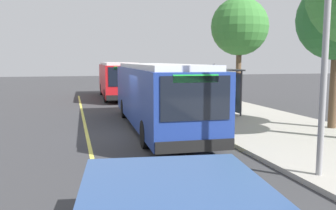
{
  "coord_description": "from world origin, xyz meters",
  "views": [
    {
      "loc": [
        14.63,
        -2.75,
        3.1
      ],
      "look_at": [
        -0.15,
        1.21,
        1.2
      ],
      "focal_mm": 38.44,
      "sensor_mm": 36.0,
      "label": 1
    }
  ],
  "objects": [
    {
      "name": "route_sign_post",
      "position": [
        -1.33,
        3.8,
        1.96
      ],
      "size": [
        0.44,
        0.08,
        2.8
      ],
      "color": "#333338",
      "rests_on": "sidewalk_curb"
    },
    {
      "name": "transit_bus_second",
      "position": [
        -15.36,
        0.94,
        1.61
      ],
      "size": [
        10.25,
        2.9,
        2.95
      ],
      "color": "red",
      "rests_on": "ground_plane"
    },
    {
      "name": "transit_bus_main",
      "position": [
        -1.2,
        1.01,
        1.62
      ],
      "size": [
        11.72,
        2.97,
        2.95
      ],
      "color": "navy",
      "rests_on": "ground_plane"
    },
    {
      "name": "sidewalk_curb",
      "position": [
        0.0,
        6.0,
        0.07
      ],
      "size": [
        44.0,
        6.4,
        0.15
      ],
      "primitive_type": "cube",
      "color": "#A8A399",
      "rests_on": "ground_plane"
    },
    {
      "name": "bus_shelter",
      "position": [
        -4.26,
        5.47,
        1.92
      ],
      "size": [
        2.9,
        1.6,
        2.48
      ],
      "color": "#333338",
      "rests_on": "sidewalk_curb"
    },
    {
      "name": "lane_stripe_center",
      "position": [
        0.0,
        -2.2,
        0.0
      ],
      "size": [
        36.0,
        0.14,
        0.01
      ],
      "primitive_type": "cube",
      "color": "#E0D64C",
      "rests_on": "ground_plane"
    },
    {
      "name": "street_tree_downstreet",
      "position": [
        -7.74,
        8.2,
        5.33
      ],
      "size": [
        3.84,
        3.84,
        7.13
      ],
      "color": "brown",
      "rests_on": "sidewalk_curb"
    },
    {
      "name": "ground_plane",
      "position": [
        0.0,
        0.0,
        0.0
      ],
      "size": [
        120.0,
        120.0,
        0.0
      ],
      "primitive_type": "plane",
      "color": "#38383A"
    },
    {
      "name": "waiting_bench",
      "position": [
        -4.1,
        5.58,
        0.63
      ],
      "size": [
        1.6,
        0.48,
        0.95
      ],
      "color": "brown",
      "rests_on": "sidewalk_curb"
    },
    {
      "name": "utility_pole",
      "position": [
        6.91,
        3.38,
        3.35
      ],
      "size": [
        0.16,
        0.16,
        6.4
      ],
      "primitive_type": "cylinder",
      "color": "gray",
      "rests_on": "sidewalk_curb"
    },
    {
      "name": "pedestrian_commuter",
      "position": [
        -3.17,
        4.28,
        1.12
      ],
      "size": [
        0.24,
        0.4,
        1.69
      ],
      "color": "#282D47",
      "rests_on": "sidewalk_curb"
    }
  ]
}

